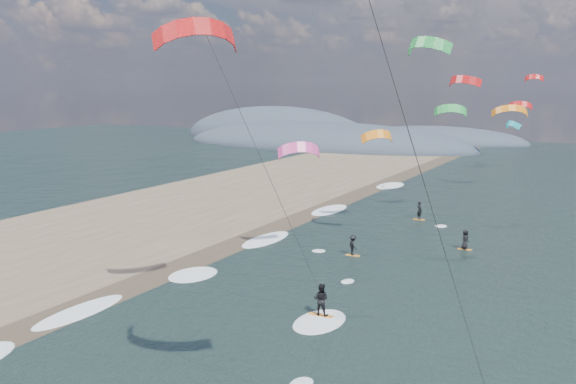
% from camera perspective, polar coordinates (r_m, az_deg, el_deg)
% --- Properties ---
extents(wet_sand_strip, '(3.00, 240.00, 0.00)m').
position_cam_1_polar(wet_sand_strip, '(42.70, -14.59, -8.49)').
color(wet_sand_strip, '#382D23').
rests_on(wet_sand_strip, ground).
extents(coastal_hills, '(80.00, 41.00, 15.00)m').
position_cam_1_polar(coastal_hills, '(141.73, 2.70, 4.47)').
color(coastal_hills, '#3D4756').
rests_on(coastal_hills, ground).
extents(kitesurfer_near_b, '(7.07, 9.45, 16.60)m').
position_cam_1_polar(kitesurfer_near_b, '(32.21, -4.12, 6.25)').
color(kitesurfer_near_b, orange).
rests_on(kitesurfer_near_b, ground).
extents(far_kitesurfers, '(8.27, 15.96, 1.80)m').
position_cam_1_polar(far_kitesurfers, '(53.57, 10.34, -3.68)').
color(far_kitesurfers, orange).
rests_on(far_kitesurfers, ground).
extents(bg_kite_field, '(12.26, 73.72, 10.26)m').
position_cam_1_polar(bg_kite_field, '(74.56, 16.24, 7.80)').
color(bg_kite_field, green).
rests_on(bg_kite_field, ground).
extents(shoreline_surf, '(2.40, 79.40, 0.11)m').
position_cam_1_polar(shoreline_surf, '(45.40, -9.38, -7.21)').
color(shoreline_surf, white).
rests_on(shoreline_surf, ground).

